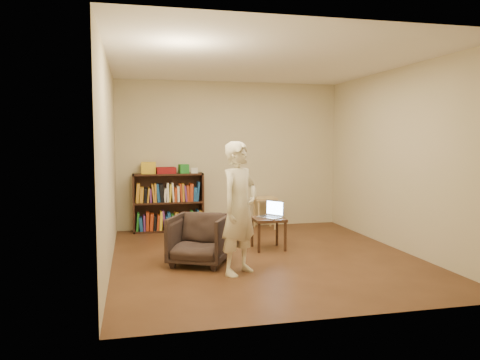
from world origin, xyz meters
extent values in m
plane|color=#432615|center=(0.00, 0.00, 0.00)|extent=(4.50, 4.50, 0.00)
plane|color=white|center=(0.00, 0.00, 2.60)|extent=(4.50, 4.50, 0.00)
plane|color=beige|center=(0.00, 2.25, 1.30)|extent=(4.00, 0.00, 4.00)
plane|color=beige|center=(-2.00, 0.00, 1.30)|extent=(0.00, 4.50, 4.50)
plane|color=beige|center=(2.00, 0.00, 1.30)|extent=(0.00, 4.50, 4.50)
cube|color=black|center=(-1.71, 2.08, 0.50)|extent=(0.03, 0.30, 1.00)
cube|color=black|center=(-0.54, 2.08, 0.50)|extent=(0.03, 0.30, 1.00)
cube|color=black|center=(-1.12, 2.22, 0.50)|extent=(1.20, 0.02, 1.00)
cube|color=black|center=(-1.12, 2.08, 0.01)|extent=(1.20, 0.30, 0.03)
cube|color=black|center=(-1.12, 2.08, 0.50)|extent=(1.14, 0.30, 0.03)
cube|color=black|center=(-1.12, 2.08, 0.98)|extent=(1.20, 0.30, 0.03)
cube|color=yellow|center=(-1.45, 2.10, 1.10)|extent=(0.25, 0.19, 0.20)
cube|color=maroon|center=(-1.16, 2.07, 1.05)|extent=(0.34, 0.26, 0.11)
cube|color=#217D28|center=(-0.86, 2.06, 1.08)|extent=(0.18, 0.18, 0.15)
cube|color=white|center=(-0.67, 2.06, 1.04)|extent=(0.12, 0.12, 0.09)
cube|color=tan|center=(0.56, 1.95, 0.53)|extent=(0.38, 0.38, 0.04)
cylinder|color=tan|center=(0.41, 1.79, 0.26)|extent=(0.04, 0.04, 0.51)
cylinder|color=tan|center=(0.72, 1.79, 0.26)|extent=(0.04, 0.04, 0.51)
cylinder|color=tan|center=(0.41, 2.10, 0.26)|extent=(0.04, 0.04, 0.51)
cylinder|color=tan|center=(0.72, 2.10, 0.26)|extent=(0.04, 0.04, 0.51)
imported|color=#2E241E|center=(-0.91, -0.19, 0.32)|extent=(0.91, 0.92, 0.64)
cube|color=black|center=(0.18, 0.42, 0.43)|extent=(0.44, 0.44, 0.04)
cylinder|color=black|center=(-0.01, 0.23, 0.21)|extent=(0.04, 0.04, 0.41)
cylinder|color=black|center=(0.37, 0.23, 0.21)|extent=(0.04, 0.04, 0.41)
cylinder|color=black|center=(-0.01, 0.61, 0.21)|extent=(0.04, 0.04, 0.41)
cylinder|color=black|center=(0.37, 0.61, 0.21)|extent=(0.04, 0.04, 0.41)
cube|color=#BAB9BF|center=(0.20, 0.42, 0.46)|extent=(0.37, 0.40, 0.02)
cube|color=black|center=(0.20, 0.42, 0.47)|extent=(0.26, 0.30, 0.00)
cube|color=#BAB9BF|center=(0.30, 0.48, 0.59)|extent=(0.20, 0.27, 0.23)
cube|color=#B6DDFF|center=(0.30, 0.48, 0.59)|extent=(0.17, 0.24, 0.19)
imported|color=beige|center=(-0.50, -0.70, 0.78)|extent=(0.68, 0.65, 1.56)
camera|label=1|loc=(-1.72, -5.98, 1.59)|focal=35.00mm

